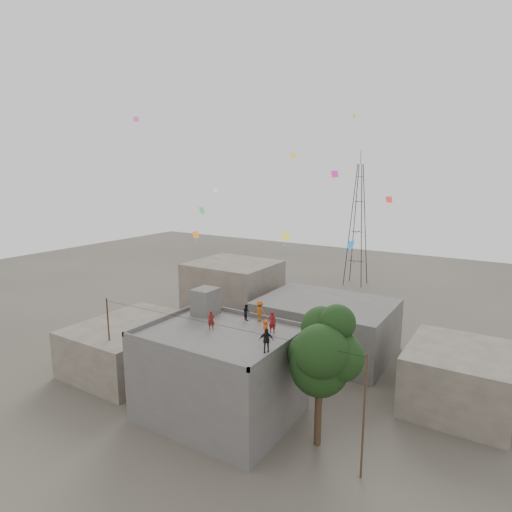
{
  "coord_description": "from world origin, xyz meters",
  "views": [
    {
      "loc": [
        16.68,
        -22.01,
        16.76
      ],
      "look_at": [
        1.53,
        2.31,
        11.17
      ],
      "focal_mm": 30.0,
      "sensor_mm": 36.0,
      "label": 1
    }
  ],
  "objects_px": {
    "transmission_tower": "(358,225)",
    "person_dark_adult": "(266,340)",
    "person_red_adult": "(272,322)",
    "stair_head_box": "(205,301)",
    "tree": "(323,353)"
  },
  "relations": [
    {
      "from": "stair_head_box",
      "to": "transmission_tower",
      "type": "distance_m",
      "value": 37.46
    },
    {
      "from": "tree",
      "to": "transmission_tower",
      "type": "bearing_deg",
      "value": 106.09
    },
    {
      "from": "stair_head_box",
      "to": "person_dark_adult",
      "type": "bearing_deg",
      "value": -25.85
    },
    {
      "from": "transmission_tower",
      "to": "person_red_adult",
      "type": "distance_m",
      "value": 38.79
    },
    {
      "from": "stair_head_box",
      "to": "tree",
      "type": "bearing_deg",
      "value": -10.74
    },
    {
      "from": "person_red_adult",
      "to": "transmission_tower",
      "type": "bearing_deg",
      "value": -86.31
    },
    {
      "from": "tree",
      "to": "person_red_adult",
      "type": "relative_size",
      "value": 6.08
    },
    {
      "from": "transmission_tower",
      "to": "person_red_adult",
      "type": "bearing_deg",
      "value": -79.47
    },
    {
      "from": "person_red_adult",
      "to": "person_dark_adult",
      "type": "height_order",
      "value": "person_dark_adult"
    },
    {
      "from": "transmission_tower",
      "to": "person_dark_adult",
      "type": "bearing_deg",
      "value": -78.49
    },
    {
      "from": "tree",
      "to": "person_dark_adult",
      "type": "xyz_separation_m",
      "value": [
        -3.01,
        -1.66,
        0.75
      ]
    },
    {
      "from": "transmission_tower",
      "to": "person_red_adult",
      "type": "relative_size",
      "value": 13.36
    },
    {
      "from": "tree",
      "to": "person_dark_adult",
      "type": "relative_size",
      "value": 6.05
    },
    {
      "from": "tree",
      "to": "person_dark_adult",
      "type": "bearing_deg",
      "value": -151.12
    },
    {
      "from": "transmission_tower",
      "to": "person_dark_adult",
      "type": "xyz_separation_m",
      "value": [
        8.36,
        -41.06,
        -2.22
      ]
    }
  ]
}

